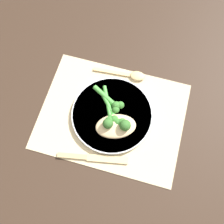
# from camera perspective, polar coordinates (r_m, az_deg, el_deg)

# --- Properties ---
(ground_plane) EXTENTS (3.00, 3.00, 0.00)m
(ground_plane) POSITION_cam_1_polar(r_m,az_deg,el_deg) (0.80, 0.00, -0.83)
(ground_plane) COLOR #332319
(placemat) EXTENTS (0.43, 0.33, 0.00)m
(placemat) POSITION_cam_1_polar(r_m,az_deg,el_deg) (0.80, 0.00, -0.78)
(placemat) COLOR #C6B289
(placemat) RESTS_ON ground_plane
(plate) EXTENTS (0.25, 0.25, 0.01)m
(plate) POSITION_cam_1_polar(r_m,az_deg,el_deg) (0.79, 0.00, -0.53)
(plate) COLOR silver
(plate) RESTS_ON placemat
(chicken_fillet) EXTENTS (0.14, 0.11, 0.02)m
(chicken_fillet) POSITION_cam_1_polar(r_m,az_deg,el_deg) (0.76, 0.84, -3.13)
(chicken_fillet) COLOR #DBBC89
(chicken_fillet) RESTS_ON plate
(pesto_dollop_primary) EXTENTS (0.03, 0.03, 0.03)m
(pesto_dollop_primary) POSITION_cam_1_polar(r_m,az_deg,el_deg) (0.74, -0.58, -2.61)
(pesto_dollop_primary) COLOR #336628
(pesto_dollop_primary) RESTS_ON chicken_fillet
(pesto_dollop_secondary) EXTENTS (0.03, 0.03, 0.03)m
(pesto_dollop_secondary) POSITION_cam_1_polar(r_m,az_deg,el_deg) (0.74, 2.87, -2.91)
(pesto_dollop_secondary) COLOR #336628
(pesto_dollop_secondary) RESTS_ON chicken_fillet
(broccoli_stalk_left) EXTENTS (0.10, 0.11, 0.03)m
(broccoli_stalk_left) POSITION_cam_1_polar(r_m,az_deg,el_deg) (0.77, 1.22, -1.88)
(broccoli_stalk_left) COLOR green
(broccoli_stalk_left) RESTS_ON plate
(broccoli_stalk_rear) EXTENTS (0.08, 0.13, 0.03)m
(broccoli_stalk_rear) POSITION_cam_1_polar(r_m,az_deg,el_deg) (0.77, -0.43, -0.90)
(broccoli_stalk_rear) COLOR green
(broccoli_stalk_rear) RESTS_ON plate
(broccoli_stalk_right) EXTENTS (0.11, 0.08, 0.03)m
(broccoli_stalk_right) POSITION_cam_1_polar(r_m,az_deg,el_deg) (0.79, 0.27, 1.94)
(broccoli_stalk_right) COLOR green
(broccoli_stalk_right) RESTS_ON plate
(knife) EXTENTS (0.20, 0.05, 0.01)m
(knife) POSITION_cam_1_polar(r_m,az_deg,el_deg) (0.77, -4.47, -9.90)
(knife) COLOR tan
(knife) RESTS_ON placemat
(spoon) EXTENTS (0.17, 0.04, 0.01)m
(spoon) POSITION_cam_1_polar(r_m,az_deg,el_deg) (0.85, 4.27, 8.03)
(spoon) COLOR tan
(spoon) RESTS_ON placemat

